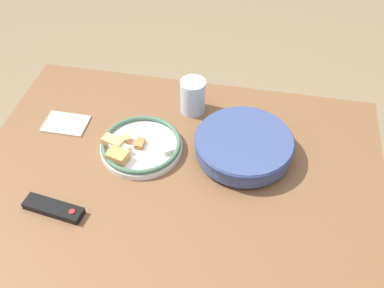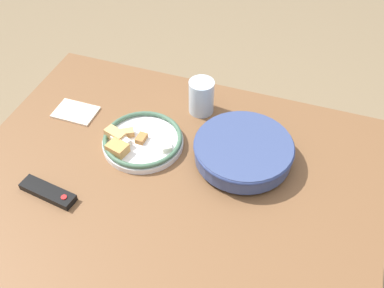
% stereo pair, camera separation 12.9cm
% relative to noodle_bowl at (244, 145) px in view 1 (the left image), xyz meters
% --- Properties ---
extents(dining_table, '(1.15, 0.88, 0.70)m').
position_rel_noodle_bowl_xyz_m(dining_table, '(0.17, 0.13, -0.13)').
color(dining_table, brown).
rests_on(dining_table, ground_plane).
extents(noodle_bowl, '(0.28, 0.28, 0.07)m').
position_rel_noodle_bowl_xyz_m(noodle_bowl, '(0.00, 0.00, 0.00)').
color(noodle_bowl, '#384775').
rests_on(noodle_bowl, dining_table).
extents(food_plate, '(0.24, 0.24, 0.05)m').
position_rel_noodle_bowl_xyz_m(food_plate, '(0.30, 0.04, -0.02)').
color(food_plate, white).
rests_on(food_plate, dining_table).
extents(tv_remote, '(0.17, 0.07, 0.02)m').
position_rel_noodle_bowl_xyz_m(tv_remote, '(0.46, 0.29, -0.03)').
color(tv_remote, black).
rests_on(tv_remote, dining_table).
extents(drinking_glass, '(0.08, 0.08, 0.11)m').
position_rel_noodle_bowl_xyz_m(drinking_glass, '(0.18, -0.17, 0.02)').
color(drinking_glass, silver).
rests_on(drinking_glass, dining_table).
extents(folded_napkin, '(0.13, 0.09, 0.01)m').
position_rel_noodle_bowl_xyz_m(folded_napkin, '(0.56, -0.02, -0.04)').
color(folded_napkin, beige).
rests_on(folded_napkin, dining_table).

